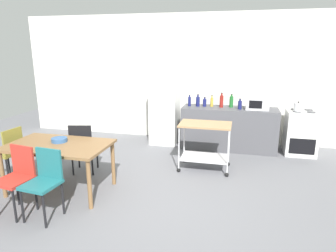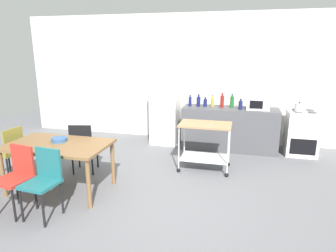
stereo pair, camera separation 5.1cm
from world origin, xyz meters
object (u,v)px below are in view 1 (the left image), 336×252
Objects in this scene: bottle_vinegar at (221,101)px; microwave at (257,103)px; refrigerator at (165,110)px; bottle_hot_sauce at (198,101)px; chair_red at (17,175)px; chair_black at (83,145)px; kitchen_cart at (205,139)px; bottle_wine at (205,103)px; chair_olive at (9,151)px; bottle_soda at (240,105)px; fruit_bowl at (59,140)px; bottle_soy_sauce at (231,102)px; stove_oven at (300,132)px; bottle_sparkling_water at (212,102)px; kettle at (298,107)px; chair_teal at (44,179)px; bottle_sesame_oil at (189,101)px; dining_table at (58,149)px.

microwave is (0.73, -0.05, -0.00)m from bottle_vinegar.
bottle_hot_sauce is (0.76, -0.06, 0.24)m from refrigerator.
chair_red is 1.37m from chair_black.
kitchen_cart is 4.42× the size of bottle_wine.
chair_olive is 4.71m from microwave.
bottle_soda is (2.79, 3.21, 0.47)m from chair_red.
kitchen_cart reaches higher than fruit_bowl.
chair_red is 4.04× the size of bottle_soda.
chair_black reaches higher than fruit_bowl.
refrigerator is 5.46× the size of bottle_soy_sauce.
bottle_soy_sauce is at bearing 176.99° from stove_oven.
bottle_sparkling_water is (2.00, 2.02, 0.48)m from chair_black.
bottle_vinegar is 1.52m from kettle.
chair_teal is 3.70m from bottle_hot_sauce.
refrigerator is 1.08m from bottle_sparkling_water.
chair_olive reaches higher than fruit_bowl.
chair_red is at bearing -100.95° from fruit_bowl.
chair_olive is 1.49m from chair_teal.
chair_teal is 3.77m from bottle_wine.
bottle_sesame_oil is at bearing 71.52° from chair_red.
bottle_soy_sauce is at bearing 61.31° from chair_red.
bottle_wine is (1.63, 3.37, 0.47)m from chair_teal.
chair_teal is 0.57× the size of refrigerator.
bottle_soy_sauce reaches higher than chair_olive.
bottle_soy_sauce is at bearing 4.88° from bottle_sesame_oil.
kettle is at bearing -2.53° from bottle_sesame_oil.
bottle_sesame_oil is 0.90m from bottle_soy_sauce.
dining_table is 7.29× the size of bottle_wine.
bottle_sesame_oil is 2.99m from fruit_bowl.
bottle_vinegar is (0.36, -0.02, 0.05)m from bottle_wine.
dining_table is 5.70× the size of bottle_hot_sauce.
bottle_soy_sauce is at bearing 46.73° from fruit_bowl.
refrigerator is at bearing 175.27° from bottle_hot_sauce.
chair_olive reaches higher than dining_table.
bottle_sparkling_water is (0.15, 0.02, 0.02)m from bottle_wine.
bottle_sesame_oil is at bearing -175.12° from bottle_soy_sauce.
bottle_sesame_oil is at bearing -179.97° from stove_oven.
microwave reaches higher than dining_table.
chair_black is 3.58× the size of bottle_sesame_oil.
bottle_sparkling_water is (1.06, -0.02, 0.23)m from refrigerator.
dining_table is 3.96m from microwave.
bottle_soda is 1.13m from kettle.
chair_olive reaches higher than kitchen_cart.
microwave reaches higher than fruit_bowl.
bottle_sesame_oil is at bearing -177.80° from bottle_vinegar.
bottle_sparkling_water reaches higher than bottle_soda.
bottle_sparkling_water is at bearing 174.84° from microwave.
bottle_hot_sauce is 0.84× the size of bottle_vinegar.
kitchen_cart is at bearing -144.64° from stove_oven.
bottle_soda is at bearing 44.37° from dining_table.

